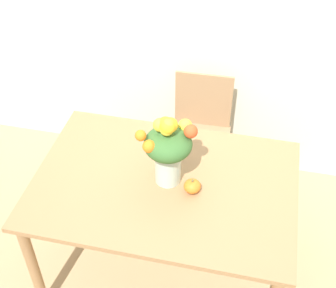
{
  "coord_description": "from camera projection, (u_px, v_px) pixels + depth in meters",
  "views": [
    {
      "loc": [
        0.4,
        -1.7,
        2.59
      ],
      "look_at": [
        0.01,
        0.02,
        1.03
      ],
      "focal_mm": 50.0,
      "sensor_mm": 36.0,
      "label": 1
    }
  ],
  "objects": [
    {
      "name": "dining_table",
      "position": [
        165.0,
        194.0,
        2.57
      ],
      "size": [
        1.41,
        0.97,
        0.78
      ],
      "color": "#9E754C",
      "rests_on": "ground_plane"
    },
    {
      "name": "ground_plane",
      "position": [
        165.0,
        265.0,
        3.02
      ],
      "size": [
        12.0,
        12.0,
        0.0
      ],
      "primitive_type": "plane",
      "color": "tan"
    },
    {
      "name": "dining_chair_near_window",
      "position": [
        199.0,
        134.0,
        3.3
      ],
      "size": [
        0.43,
        0.43,
        0.87
      ],
      "rotation": [
        0.0,
        0.0,
        0.03
      ],
      "color": "#9E7A56",
      "rests_on": "ground_plane"
    },
    {
      "name": "pumpkin",
      "position": [
        192.0,
        186.0,
        2.44
      ],
      "size": [
        0.09,
        0.09,
        0.08
      ],
      "color": "orange",
      "rests_on": "dining_table"
    },
    {
      "name": "flower_vase",
      "position": [
        168.0,
        149.0,
        2.38
      ],
      "size": [
        0.3,
        0.26,
        0.43
      ],
      "color": "#B2CCBC",
      "rests_on": "dining_table"
    }
  ]
}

